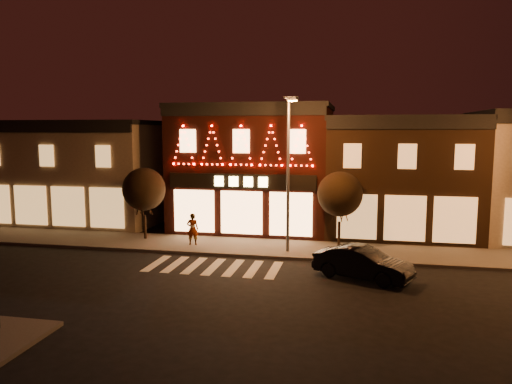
% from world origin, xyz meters
% --- Properties ---
extents(ground, '(120.00, 120.00, 0.00)m').
position_xyz_m(ground, '(0.00, 0.00, 0.00)').
color(ground, black).
rests_on(ground, ground).
extents(sidewalk_far, '(44.00, 4.00, 0.15)m').
position_xyz_m(sidewalk_far, '(2.00, 8.00, 0.07)').
color(sidewalk_far, '#47423D').
rests_on(sidewalk_far, ground).
extents(building_left, '(12.20, 8.28, 7.30)m').
position_xyz_m(building_left, '(-13.00, 13.99, 3.66)').
color(building_left, '#7A6C57').
rests_on(building_left, ground).
extents(building_pulp, '(10.20, 8.34, 8.30)m').
position_xyz_m(building_pulp, '(0.00, 13.98, 4.16)').
color(building_pulp, black).
rests_on(building_pulp, ground).
extents(building_right_a, '(9.20, 8.28, 7.50)m').
position_xyz_m(building_right_a, '(9.50, 13.99, 3.76)').
color(building_right_a, '#301E10').
rests_on(building_right_a, ground).
extents(streetlamp_mid, '(0.77, 1.87, 8.20)m').
position_xyz_m(streetlamp_mid, '(3.26, 7.01, 4.96)').
color(streetlamp_mid, '#59595E').
rests_on(streetlamp_mid, sidewalk_far).
extents(tree_left, '(2.56, 2.56, 4.28)m').
position_xyz_m(tree_left, '(-5.66, 8.59, 3.15)').
color(tree_left, black).
rests_on(tree_left, sidewalk_far).
extents(tree_right, '(2.52, 2.52, 4.22)m').
position_xyz_m(tree_right, '(5.87, 9.03, 3.10)').
color(tree_right, black).
rests_on(tree_right, sidewalk_far).
extents(dark_sedan, '(4.64, 3.19, 1.45)m').
position_xyz_m(dark_sedan, '(7.12, 3.48, 0.72)').
color(dark_sedan, black).
rests_on(dark_sedan, ground).
extents(pedestrian, '(0.73, 0.55, 1.82)m').
position_xyz_m(pedestrian, '(-2.32, 7.63, 1.06)').
color(pedestrian, gray).
rests_on(pedestrian, sidewalk_far).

